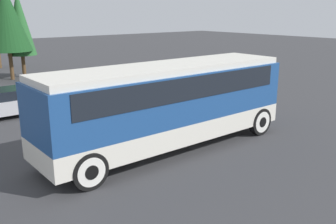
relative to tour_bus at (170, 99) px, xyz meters
name	(u,v)px	position (x,y,z in m)	size (l,w,h in m)	color
ground_plane	(168,148)	(-0.10, 0.00, -1.90)	(120.00, 120.00, 0.00)	#38383A
tour_bus	(170,99)	(0.00, 0.00, 0.00)	(9.79, 2.56, 3.14)	silver
parked_car_near	(16,101)	(-2.93, 8.36, -1.21)	(4.75, 1.88, 1.35)	#BCBCC1
parked_car_mid	(162,95)	(3.46, 4.88, -1.21)	(4.14, 1.82, 1.39)	navy
tree_left	(6,17)	(0.05, 18.55, 2.60)	(3.31, 3.31, 6.90)	brown
tree_center	(19,23)	(1.11, 19.06, 2.15)	(2.15, 2.15, 6.44)	brown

